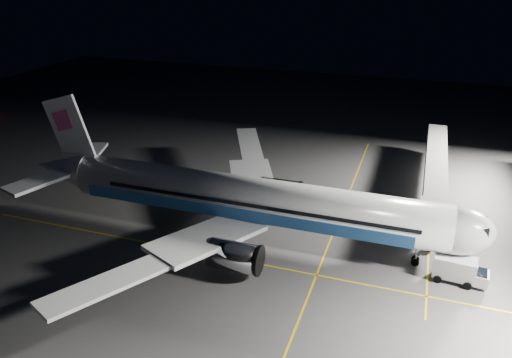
{
  "coord_description": "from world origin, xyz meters",
  "views": [
    {
      "loc": [
        18.82,
        -53.03,
        33.29
      ],
      "look_at": [
        -0.87,
        4.48,
        6.0
      ],
      "focal_mm": 35.0,
      "sensor_mm": 36.0,
      "label": 1
    }
  ],
  "objects": [
    {
      "name": "safety_cone_b",
      "position": [
        -0.23,
        14.0,
        0.29
      ],
      "size": [
        0.39,
        0.39,
        0.58
      ],
      "primitive_type": "cone",
      "color": "orange",
      "rests_on": "ground"
    },
    {
      "name": "safety_cone_c",
      "position": [
        -1.84,
        5.11,
        0.3
      ],
      "size": [
        0.4,
        0.4,
        0.6
      ],
      "primitive_type": "cone",
      "color": "orange",
      "rests_on": "ground"
    },
    {
      "name": "baggage_tug",
      "position": [
        -5.92,
        12.32,
        0.72
      ],
      "size": [
        2.35,
        1.98,
        1.56
      ],
      "rotation": [
        0.0,
        0.0,
        0.14
      ],
      "color": "black",
      "rests_on": "ground"
    },
    {
      "name": "guide_line_side",
      "position": [
        22.0,
        10.0,
        0.01
      ],
      "size": [
        0.25,
        40.0,
        0.01
      ],
      "primitive_type": "cube",
      "color": "gold",
      "rests_on": "ground"
    },
    {
      "name": "ground",
      "position": [
        0.0,
        0.0,
        0.0
      ],
      "size": [
        200.0,
        200.0,
        0.0
      ],
      "primitive_type": "plane",
      "color": "#4C4C4F",
      "rests_on": "ground"
    },
    {
      "name": "service_truck",
      "position": [
        25.21,
        -2.04,
        1.57
      ],
      "size": [
        5.93,
        2.92,
        2.94
      ],
      "rotation": [
        0.0,
        0.0,
        -0.08
      ],
      "color": "silver",
      "rests_on": "ground"
    },
    {
      "name": "guide_line_main",
      "position": [
        10.0,
        0.0,
        0.01
      ],
      "size": [
        0.25,
        80.0,
        0.01
      ],
      "primitive_type": "cube",
      "color": "gold",
      "rests_on": "ground"
    },
    {
      "name": "jet_bridge",
      "position": [
        22.0,
        18.06,
        4.58
      ],
      "size": [
        3.6,
        34.4,
        6.3
      ],
      "color": "#B2B2B7",
      "rests_on": "ground"
    },
    {
      "name": "guide_line_cross",
      "position": [
        0.0,
        -6.0,
        0.01
      ],
      "size": [
        70.0,
        0.25,
        0.01
      ],
      "primitive_type": "cube",
      "color": "gold",
      "rests_on": "ground"
    },
    {
      "name": "airliner",
      "position": [
        -1.08,
        0.0,
        5.16
      ],
      "size": [
        61.48,
        54.22,
        16.64
      ],
      "color": "silver",
      "rests_on": "ground"
    },
    {
      "name": "safety_cone_a",
      "position": [
        -3.12,
        4.0,
        0.27
      ],
      "size": [
        0.36,
        0.36,
        0.54
      ],
      "primitive_type": "cone",
      "color": "orange",
      "rests_on": "ground"
    }
  ]
}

